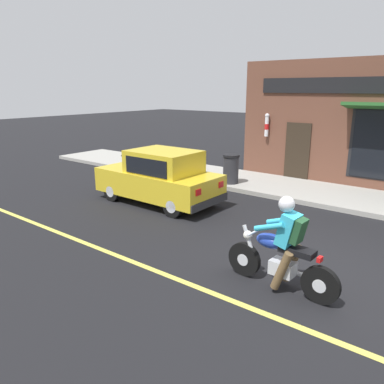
{
  "coord_description": "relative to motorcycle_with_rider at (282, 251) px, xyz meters",
  "views": [
    {
      "loc": [
        -6.34,
        -1.89,
        3.25
      ],
      "look_at": [
        0.22,
        3.19,
        0.95
      ],
      "focal_mm": 35.0,
      "sensor_mm": 36.0,
      "label": 1
    }
  ],
  "objects": [
    {
      "name": "motorcycle_with_rider",
      "position": [
        0.0,
        0.0,
        0.0
      ],
      "size": [
        0.57,
        2.02,
        1.62
      ],
      "color": "black",
      "rests_on": "ground"
    },
    {
      "name": "sidewalk_curb",
      "position": [
        6.03,
        2.6,
        -0.61
      ],
      "size": [
        2.6,
        22.0,
        0.14
      ],
      "primitive_type": "cube",
      "color": "#9E9B93",
      "rests_on": "ground"
    },
    {
      "name": "ground_plane",
      "position": [
        0.97,
        -0.4,
        -0.68
      ],
      "size": [
        80.0,
        80.0,
        0.0
      ],
      "primitive_type": "plane",
      "color": "black"
    },
    {
      "name": "car_hatchback",
      "position": [
        2.37,
        4.9,
        0.09
      ],
      "size": [
        1.67,
        3.79,
        1.57
      ],
      "color": "black",
      "rests_on": "ground"
    },
    {
      "name": "trash_bin",
      "position": [
        5.21,
        4.25,
        -0.04
      ],
      "size": [
        0.56,
        0.56,
        0.98
      ],
      "color": "#2D2D33",
      "rests_on": "sidewalk_curb"
    },
    {
      "name": "lane_stripe",
      "position": [
        -0.83,
        2.6,
        -0.67
      ],
      "size": [
        0.12,
        19.8,
        0.01
      ],
      "primitive_type": "cube",
      "color": "#D1C64C",
      "rests_on": "ground"
    }
  ]
}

